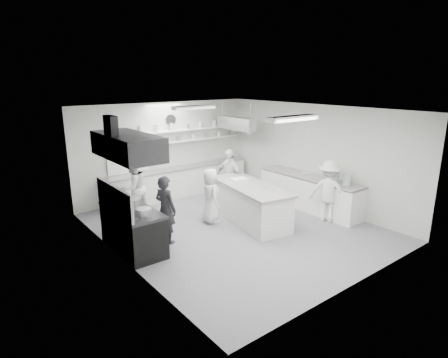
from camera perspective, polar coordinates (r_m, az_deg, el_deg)
floor at (r=9.72m, az=1.66°, el=-7.40°), size 6.00×7.00×0.02m
ceiling at (r=9.00m, az=1.81°, el=10.64°), size 6.00×7.00×0.02m
wall_back at (r=12.09m, az=-8.92°, el=4.41°), size 6.00×0.04×3.00m
wall_front at (r=7.02m, az=20.28°, el=-4.24°), size 6.00×0.04×3.00m
wall_left at (r=7.75m, az=-15.64°, el=-2.05°), size 0.04×7.00×3.00m
wall_right at (r=11.35m, az=13.52°, el=3.47°), size 0.04×7.00×3.00m
stove at (r=8.60m, az=-13.70°, el=-7.65°), size 0.80×1.80×0.90m
exhaust_hood at (r=8.07m, az=-14.54°, el=4.90°), size 0.85×2.00×0.50m
back_counter at (r=12.21m, az=-6.81°, el=-0.41°), size 5.00×0.60×0.92m
shelf_lower at (r=12.28m, az=-5.81°, el=5.87°), size 4.20×0.26×0.04m
shelf_upper at (r=12.23m, az=-5.85°, el=7.49°), size 4.20×0.26×0.04m
pass_through_window at (r=11.52m, az=-14.52°, el=3.32°), size 1.30×0.04×1.00m
wall_clock at (r=12.01m, az=-8.17°, el=8.96°), size 0.32×0.05×0.32m
right_counter at (r=11.21m, az=12.86°, el=-2.07°), size 0.74×3.30×0.94m
pot_rack at (r=12.18m, az=1.83°, el=8.48°), size 0.30×1.60×0.40m
light_fixture_front at (r=7.71m, az=10.48°, el=9.12°), size 1.30×0.25×0.10m
light_fixture_rear at (r=10.45m, az=-4.61°, el=10.85°), size 1.30×0.25×0.10m
prep_island at (r=9.98m, az=3.90°, el=-3.82°), size 1.39×2.71×0.95m
stove_pot at (r=8.37m, az=-13.92°, el=-3.84°), size 0.42×0.42×0.30m
cook_stove at (r=8.71m, az=-8.91°, el=-4.63°), size 0.54×0.67×1.59m
cook_back at (r=10.36m, az=-13.62°, el=-1.33°), size 0.98×0.86×1.71m
cook_island_left at (r=9.82m, az=-2.07°, el=-2.56°), size 0.63×0.81×1.46m
cook_island_right at (r=11.16m, az=0.79°, el=0.27°), size 0.59×1.05×1.70m
cook_right at (r=10.25m, az=15.75°, el=-1.80°), size 0.98×1.23×1.66m
bowl_island_a at (r=9.53m, az=6.81°, el=-1.62°), size 0.24×0.24×0.06m
bowl_island_b at (r=10.24m, az=0.54°, el=-0.34°), size 0.24×0.24×0.06m
bowl_right at (r=11.30m, az=12.27°, el=0.73°), size 0.24×0.24×0.06m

